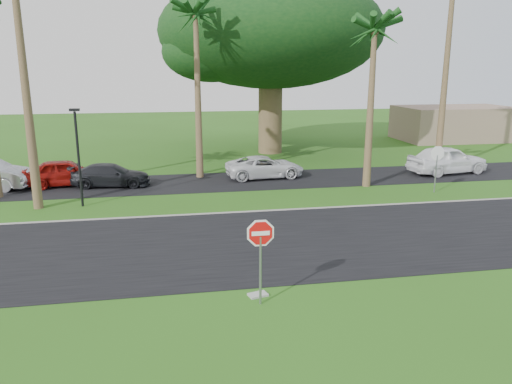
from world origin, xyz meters
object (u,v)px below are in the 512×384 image
at_px(stop_sign_near, 261,244).
at_px(car_minivan, 265,167).
at_px(stop_sign_far, 437,160).
at_px(car_red, 65,173).
at_px(car_dark, 111,175).
at_px(car_pickup, 447,160).

height_order(stop_sign_near, car_minivan, stop_sign_near).
relative_size(stop_sign_near, stop_sign_far, 1.00).
distance_m(car_red, car_minivan, 11.37).
relative_size(stop_sign_near, car_minivan, 0.56).
distance_m(stop_sign_near, car_minivan, 16.50).
height_order(stop_sign_near, car_dark, stop_sign_near).
height_order(car_red, car_dark, car_red).
bearing_deg(stop_sign_near, car_red, 116.62).
bearing_deg(car_red, car_dark, -109.81).
xyz_separation_m(stop_sign_near, car_minivan, (3.33, 16.12, -1.13)).
height_order(stop_sign_far, car_dark, stop_sign_far).
bearing_deg(car_dark, car_red, 83.18).
height_order(stop_sign_near, stop_sign_far, same).
distance_m(car_dark, car_minivan, 8.90).
relative_size(stop_sign_near, car_dark, 0.61).
bearing_deg(car_dark, car_minivan, -80.18).
height_order(stop_sign_far, car_pickup, stop_sign_far).
bearing_deg(car_dark, stop_sign_far, -99.03).
xyz_separation_m(stop_sign_far, car_dark, (-17.04, 4.49, -1.15)).
distance_m(car_dark, car_pickup, 20.30).
xyz_separation_m(car_minivan, car_pickup, (11.43, -0.78, 0.21)).
bearing_deg(car_minivan, stop_sign_near, 163.74).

